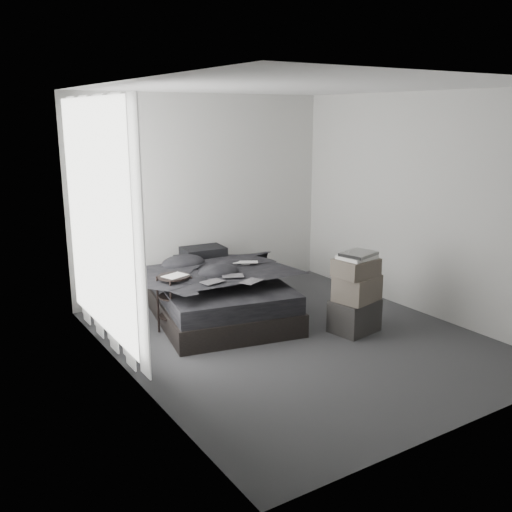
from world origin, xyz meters
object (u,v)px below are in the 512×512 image
side_stand (175,305)px  laptop (245,258)px  bed (219,307)px  box_lower (354,316)px

side_stand → laptop: bearing=7.7°
bed → laptop: 0.66m
bed → box_lower: box_lower is taller
bed → box_lower: 1.58m
box_lower → bed: bearing=131.9°
bed → box_lower: size_ratio=3.83×
laptop → box_lower: laptop is taller
bed → laptop: laptop is taller
bed → box_lower: (1.05, -1.17, 0.05)m
side_stand → box_lower: (1.69, -1.02, -0.14)m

